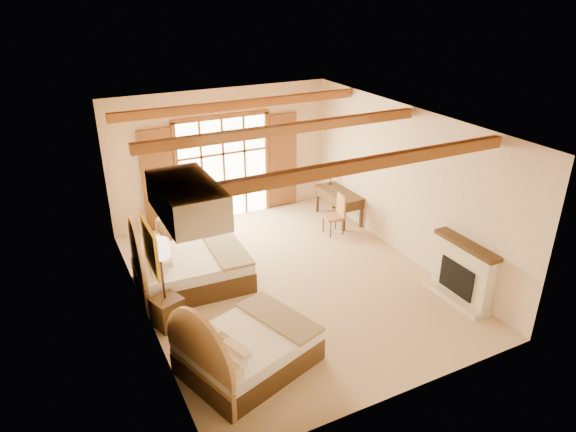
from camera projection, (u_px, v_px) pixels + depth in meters
floor at (287, 280)px, 10.22m from camera, size 7.00×7.00×0.00m
wall_back at (222, 155)px, 12.39m from camera, size 5.50×0.00×5.50m
wall_left at (138, 237)px, 8.43m from camera, size 0.00×7.00×7.00m
wall_right at (405, 183)px, 10.68m from camera, size 0.00×7.00×7.00m
ceiling at (287, 122)px, 8.89m from camera, size 7.00×7.00×0.00m
ceiling_beams at (287, 129)px, 8.94m from camera, size 5.39×4.60×0.18m
french_doors at (224, 170)px, 12.49m from camera, size 3.95×0.08×2.60m
fireplace at (462, 274)px, 9.44m from camera, size 0.46×1.40×1.16m
painting at (150, 247)px, 7.77m from camera, size 0.06×0.95×0.75m
canopy_valance at (187, 199)px, 6.38m from camera, size 0.70×1.40×0.45m
bed_near at (240, 349)px, 7.73m from camera, size 2.32×1.95×1.25m
bed_far at (184, 267)px, 9.85m from camera, size 2.17×1.69×1.38m
nightstand at (168, 312)px, 8.77m from camera, size 0.58×0.58×0.55m
floor_lamp at (160, 254)px, 8.32m from camera, size 0.35×0.35×1.63m
armchair at (176, 226)px, 11.71m from camera, size 0.98×0.99×0.66m
ottoman at (208, 228)px, 11.96m from camera, size 0.65×0.65×0.39m
desk at (339, 204)px, 12.70m from camera, size 0.62×1.38×0.73m
desk_chair at (334, 222)px, 12.02m from camera, size 0.48×0.48×0.96m
desk_lamp at (331, 172)px, 12.92m from camera, size 0.20×0.20×0.41m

